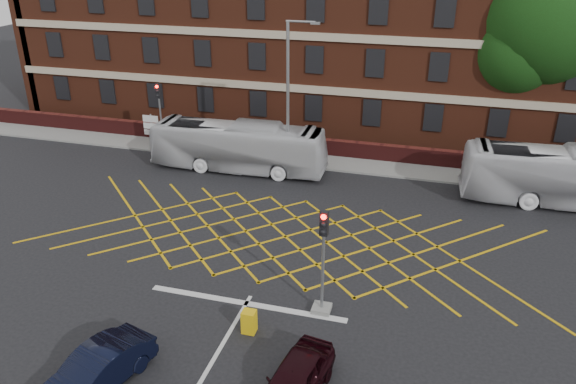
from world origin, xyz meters
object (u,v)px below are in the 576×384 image
(bus_right, at_px, (572,177))
(utility_cabinet, at_px, (249,322))
(bus_left, at_px, (238,147))
(car_navy, at_px, (96,371))
(car_maroon, at_px, (295,381))
(traffic_light_near, at_px, (323,272))
(deciduous_tree, at_px, (544,27))
(street_lamp, at_px, (289,126))
(direction_signs, at_px, (151,126))
(traffic_light_far, at_px, (161,121))

(bus_right, distance_m, utility_cabinet, 19.39)
(bus_left, height_order, car_navy, bus_left)
(car_maroon, bearing_deg, traffic_light_near, 101.52)
(car_maroon, height_order, deciduous_tree, deciduous_tree)
(utility_cabinet, bearing_deg, car_navy, -133.49)
(car_navy, relative_size, street_lamp, 0.46)
(bus_left, xyz_separation_m, traffic_light_near, (7.96, -12.41, 0.29))
(direction_signs, bearing_deg, car_maroon, -51.68)
(bus_right, xyz_separation_m, deciduous_tree, (-1.48, 8.75, 6.26))
(bus_right, height_order, car_navy, bus_right)
(car_navy, xyz_separation_m, car_maroon, (6.12, 1.34, -0.03))
(bus_left, distance_m, direction_signs, 7.42)
(traffic_light_far, xyz_separation_m, utility_cabinet, (12.06, -16.75, -1.32))
(bus_left, height_order, traffic_light_near, traffic_light_near)
(traffic_light_far, bearing_deg, car_navy, -68.01)
(traffic_light_near, bearing_deg, utility_cabinet, -139.70)
(car_maroon, xyz_separation_m, utility_cabinet, (-2.41, 2.57, -0.20))
(traffic_light_far, relative_size, direction_signs, 1.94)
(bus_left, height_order, street_lamp, street_lamp)
(car_maroon, xyz_separation_m, street_lamp, (-4.94, 16.82, 2.43))
(traffic_light_far, bearing_deg, car_maroon, -53.18)
(bus_left, height_order, car_maroon, bus_left)
(car_navy, bearing_deg, street_lamp, 102.37)
(traffic_light_near, distance_m, traffic_light_far, 20.62)
(bus_left, bearing_deg, car_maroon, -155.73)
(street_lamp, bearing_deg, bus_left, 178.72)
(bus_left, bearing_deg, bus_right, -90.69)
(traffic_light_far, distance_m, street_lamp, 9.94)
(traffic_light_far, height_order, street_lamp, street_lamp)
(street_lamp, distance_m, direction_signs, 10.64)
(bus_left, distance_m, bus_right, 18.48)
(car_maroon, distance_m, traffic_light_far, 24.17)
(traffic_light_near, xyz_separation_m, utility_cabinet, (-2.25, -1.91, -1.32))
(traffic_light_near, height_order, utility_cabinet, traffic_light_near)
(bus_left, relative_size, street_lamp, 1.18)
(deciduous_tree, bearing_deg, street_lamp, -146.79)
(car_maroon, relative_size, street_lamp, 0.42)
(car_navy, bearing_deg, bus_left, 112.35)
(direction_signs, relative_size, utility_cabinet, 2.49)
(direction_signs, bearing_deg, bus_right, -4.65)
(traffic_light_far, bearing_deg, deciduous_tree, 15.65)
(direction_signs, bearing_deg, bus_left, -18.11)
(street_lamp, height_order, utility_cabinet, street_lamp)
(bus_right, xyz_separation_m, traffic_light_near, (-10.52, -12.64, 0.21))
(traffic_light_near, bearing_deg, direction_signs, 135.57)
(deciduous_tree, relative_size, traffic_light_near, 2.97)
(bus_right, xyz_separation_m, utility_cabinet, (-12.77, -14.55, -1.11))
(car_navy, relative_size, direction_signs, 1.85)
(traffic_light_near, relative_size, direction_signs, 1.94)
(bus_right, distance_m, car_navy, 24.76)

